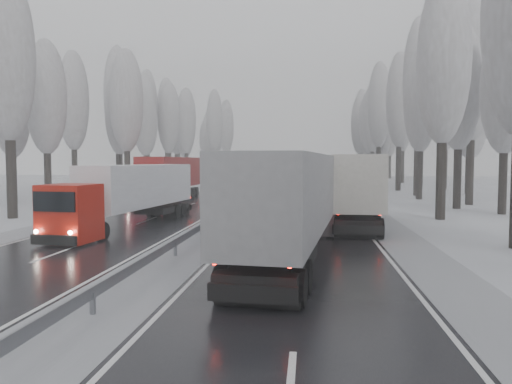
% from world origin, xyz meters
% --- Properties ---
extents(carriageway_right, '(7.50, 200.00, 0.03)m').
position_xyz_m(carriageway_right, '(5.25, 30.00, 0.01)').
color(carriageway_right, black).
rests_on(carriageway_right, ground).
extents(carriageway_left, '(7.50, 200.00, 0.03)m').
position_xyz_m(carriageway_left, '(-5.25, 30.00, 0.01)').
color(carriageway_left, black).
rests_on(carriageway_left, ground).
extents(median_slush, '(3.00, 200.00, 0.04)m').
position_xyz_m(median_slush, '(0.00, 30.00, 0.02)').
color(median_slush, '#9A9CA2').
rests_on(median_slush, ground).
extents(shoulder_right, '(2.40, 200.00, 0.04)m').
position_xyz_m(shoulder_right, '(10.20, 30.00, 0.02)').
color(shoulder_right, '#9A9CA2').
rests_on(shoulder_right, ground).
extents(shoulder_left, '(2.40, 200.00, 0.04)m').
position_xyz_m(shoulder_left, '(-10.20, 30.00, 0.02)').
color(shoulder_left, '#9A9CA2').
rests_on(shoulder_left, ground).
extents(median_guardrail, '(0.12, 200.00, 0.76)m').
position_xyz_m(median_guardrail, '(0.00, 29.99, 0.60)').
color(median_guardrail, slate).
rests_on(median_guardrail, ground).
extents(tree_18, '(3.60, 3.60, 16.58)m').
position_xyz_m(tree_18, '(14.51, 27.03, 10.70)').
color(tree_18, black).
rests_on(tree_18, ground).
extents(tree_19, '(3.60, 3.60, 14.57)m').
position_xyz_m(tree_19, '(20.02, 31.03, 9.42)').
color(tree_19, black).
rests_on(tree_19, ground).
extents(tree_20, '(3.60, 3.60, 15.71)m').
position_xyz_m(tree_20, '(17.90, 35.17, 10.14)').
color(tree_20, black).
rests_on(tree_20, ground).
extents(tree_21, '(3.60, 3.60, 18.62)m').
position_xyz_m(tree_21, '(20.12, 39.17, 12.00)').
color(tree_21, black).
rests_on(tree_21, ground).
extents(tree_22, '(3.60, 3.60, 15.86)m').
position_xyz_m(tree_22, '(17.02, 45.60, 10.24)').
color(tree_22, black).
rests_on(tree_22, ground).
extents(tree_23, '(3.60, 3.60, 13.55)m').
position_xyz_m(tree_23, '(23.31, 49.60, 8.77)').
color(tree_23, black).
rests_on(tree_23, ground).
extents(tree_24, '(3.60, 3.60, 20.49)m').
position_xyz_m(tree_24, '(17.90, 51.02, 13.19)').
color(tree_24, black).
rests_on(tree_24, ground).
extents(tree_25, '(3.60, 3.60, 19.44)m').
position_xyz_m(tree_25, '(24.81, 55.02, 12.52)').
color(tree_25, black).
rests_on(tree_25, ground).
extents(tree_26, '(3.60, 3.60, 18.78)m').
position_xyz_m(tree_26, '(17.56, 61.27, 12.10)').
color(tree_26, black).
rests_on(tree_26, ground).
extents(tree_27, '(3.60, 3.60, 17.62)m').
position_xyz_m(tree_27, '(24.72, 65.27, 11.36)').
color(tree_27, black).
rests_on(tree_27, ground).
extents(tree_28, '(3.60, 3.60, 19.62)m').
position_xyz_m(tree_28, '(16.34, 71.95, 12.64)').
color(tree_28, black).
rests_on(tree_28, ground).
extents(tree_29, '(3.60, 3.60, 18.11)m').
position_xyz_m(tree_29, '(23.71, 75.95, 11.67)').
color(tree_29, black).
rests_on(tree_29, ground).
extents(tree_30, '(3.60, 3.60, 17.86)m').
position_xyz_m(tree_30, '(16.56, 81.70, 11.52)').
color(tree_30, black).
rests_on(tree_30, ground).
extents(tree_31, '(3.60, 3.60, 18.58)m').
position_xyz_m(tree_31, '(22.48, 85.70, 11.97)').
color(tree_31, black).
rests_on(tree_31, ground).
extents(tree_32, '(3.60, 3.60, 17.33)m').
position_xyz_m(tree_32, '(16.63, 89.21, 11.18)').
color(tree_32, black).
rests_on(tree_32, ground).
extents(tree_33, '(3.60, 3.60, 14.33)m').
position_xyz_m(tree_33, '(19.77, 93.21, 9.26)').
color(tree_33, black).
rests_on(tree_33, ground).
extents(tree_34, '(3.60, 3.60, 17.63)m').
position_xyz_m(tree_34, '(15.73, 96.32, 11.37)').
color(tree_34, black).
rests_on(tree_34, ground).
extents(tree_35, '(3.60, 3.60, 18.25)m').
position_xyz_m(tree_35, '(24.94, 100.32, 11.77)').
color(tree_35, black).
rests_on(tree_35, ground).
extents(tree_36, '(3.60, 3.60, 20.23)m').
position_xyz_m(tree_36, '(17.04, 106.16, 13.02)').
color(tree_36, black).
rests_on(tree_36, ground).
extents(tree_37, '(3.60, 3.60, 16.37)m').
position_xyz_m(tree_37, '(24.02, 110.16, 10.56)').
color(tree_37, black).
rests_on(tree_37, ground).
extents(tree_38, '(3.60, 3.60, 17.97)m').
position_xyz_m(tree_38, '(18.73, 116.73, 11.59)').
color(tree_38, black).
rests_on(tree_38, ground).
extents(tree_39, '(3.60, 3.60, 16.19)m').
position_xyz_m(tree_39, '(21.55, 120.73, 10.45)').
color(tree_39, black).
rests_on(tree_39, ground).
extents(tree_58, '(3.60, 3.60, 17.21)m').
position_xyz_m(tree_58, '(-15.13, 24.57, 11.10)').
color(tree_58, black).
rests_on(tree_58, ground).
extents(tree_60, '(3.60, 3.60, 14.84)m').
position_xyz_m(tree_60, '(-17.75, 34.20, 9.59)').
color(tree_60, black).
rests_on(tree_60, ground).
extents(tree_61, '(3.60, 3.60, 13.95)m').
position_xyz_m(tree_61, '(-23.52, 38.20, 9.02)').
color(tree_61, black).
rests_on(tree_61, ground).
extents(tree_62, '(3.60, 3.60, 16.04)m').
position_xyz_m(tree_62, '(-13.94, 43.73, 10.36)').
color(tree_62, black).
rests_on(tree_62, ground).
extents(tree_63, '(3.60, 3.60, 16.88)m').
position_xyz_m(tree_63, '(-21.85, 47.73, 10.89)').
color(tree_63, black).
rests_on(tree_63, ground).
extents(tree_64, '(3.60, 3.60, 15.42)m').
position_xyz_m(tree_64, '(-18.26, 52.71, 9.96)').
color(tree_64, black).
rests_on(tree_64, ground).
extents(tree_65, '(3.60, 3.60, 19.48)m').
position_xyz_m(tree_65, '(-20.05, 56.71, 12.55)').
color(tree_65, black).
rests_on(tree_65, ground).
extents(tree_66, '(3.60, 3.60, 15.23)m').
position_xyz_m(tree_66, '(-18.16, 62.35, 9.84)').
color(tree_66, black).
rests_on(tree_66, ground).
extents(tree_67, '(3.60, 3.60, 17.09)m').
position_xyz_m(tree_67, '(-19.54, 66.35, 11.03)').
color(tree_67, black).
rests_on(tree_67, ground).
extents(tree_68, '(3.60, 3.60, 16.65)m').
position_xyz_m(tree_68, '(-16.58, 69.11, 10.75)').
color(tree_68, black).
rests_on(tree_68, ground).
extents(tree_69, '(3.60, 3.60, 19.35)m').
position_xyz_m(tree_69, '(-21.42, 73.11, 12.46)').
color(tree_69, black).
rests_on(tree_69, ground).
extents(tree_70, '(3.60, 3.60, 17.09)m').
position_xyz_m(tree_70, '(-16.33, 79.19, 11.03)').
color(tree_70, black).
rests_on(tree_70, ground).
extents(tree_71, '(3.60, 3.60, 19.61)m').
position_xyz_m(tree_71, '(-21.09, 83.19, 12.63)').
color(tree_71, black).
rests_on(tree_71, ground).
extents(tree_72, '(3.60, 3.60, 15.11)m').
position_xyz_m(tree_72, '(-18.93, 88.54, 9.76)').
color(tree_72, black).
rests_on(tree_72, ground).
extents(tree_73, '(3.60, 3.60, 17.22)m').
position_xyz_m(tree_73, '(-21.82, 92.54, 11.11)').
color(tree_73, black).
rests_on(tree_73, ground).
extents(tree_74, '(3.60, 3.60, 19.68)m').
position_xyz_m(tree_74, '(-15.07, 99.33, 12.67)').
color(tree_74, black).
rests_on(tree_74, ground).
extents(tree_75, '(3.60, 3.60, 18.60)m').
position_xyz_m(tree_75, '(-24.20, 103.33, 11.99)').
color(tree_75, black).
rests_on(tree_75, ground).
extents(tree_76, '(3.60, 3.60, 18.55)m').
position_xyz_m(tree_76, '(-14.05, 108.72, 11.95)').
color(tree_76, black).
rests_on(tree_76, ground).
extents(tree_77, '(3.60, 3.60, 14.32)m').
position_xyz_m(tree_77, '(-19.66, 112.72, 9.26)').
color(tree_77, black).
rests_on(tree_77, ground).
extents(tree_78, '(3.60, 3.60, 19.55)m').
position_xyz_m(tree_78, '(-17.56, 115.31, 12.59)').
color(tree_78, black).
rests_on(tree_78, ground).
extents(tree_79, '(3.60, 3.60, 17.07)m').
position_xyz_m(tree_79, '(-20.33, 119.31, 11.01)').
color(tree_79, black).
rests_on(tree_79, ground).
extents(truck_grey_tarp, '(4.36, 16.76, 4.26)m').
position_xyz_m(truck_grey_tarp, '(4.93, 12.03, 2.49)').
color(truck_grey_tarp, '#49494E').
rests_on(truck_grey_tarp, ground).
extents(truck_blue_box, '(2.62, 16.21, 4.15)m').
position_xyz_m(truck_blue_box, '(3.58, 21.53, 2.42)').
color(truck_blue_box, '#1B2245').
rests_on(truck_blue_box, ground).
extents(truck_cream_box, '(3.07, 16.99, 4.34)m').
position_xyz_m(truck_cream_box, '(8.20, 24.44, 2.53)').
color(truck_cream_box, beige).
rests_on(truck_cream_box, ground).
extents(box_truck_distant, '(2.81, 8.24, 3.04)m').
position_xyz_m(box_truck_distant, '(4.03, 85.97, 1.55)').
color(box_truck_distant, silver).
rests_on(box_truck_distant, ground).
extents(truck_red_white, '(3.83, 14.80, 3.76)m').
position_xyz_m(truck_red_white, '(-5.15, 21.18, 2.20)').
color(truck_red_white, '#A91409').
rests_on(truck_red_white, ground).
extents(truck_red_red, '(2.85, 17.13, 4.38)m').
position_xyz_m(truck_red_red, '(-8.20, 39.46, 2.56)').
color(truck_red_red, '#B50A20').
rests_on(truck_red_red, ground).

